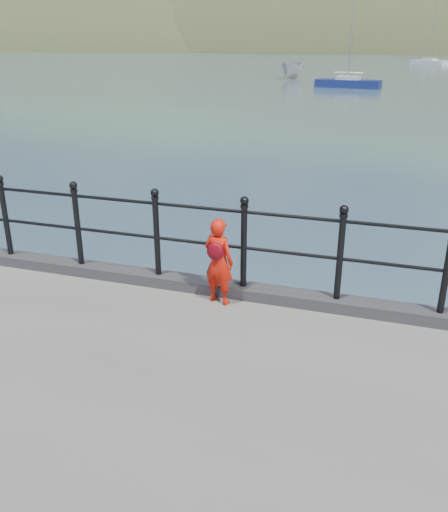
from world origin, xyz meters
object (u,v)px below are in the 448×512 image
(child, at_px, (219,261))
(launch_white, at_px, (292,70))
(sailboat_port, at_px, (348,84))
(railing, at_px, (199,232))
(sailboat_deep, at_px, (429,63))

(child, relative_size, launch_white, 0.23)
(child, height_order, sailboat_port, sailboat_port)
(railing, height_order, sailboat_deep, sailboat_deep)
(child, relative_size, sailboat_port, 0.14)
(sailboat_port, bearing_deg, sailboat_deep, 88.43)
(launch_white, xyz_separation_m, sailboat_deep, (15.11, 40.65, -0.59))
(launch_white, relative_size, sailboat_port, 0.59)
(railing, bearing_deg, sailboat_port, 93.48)
(child, bearing_deg, sailboat_deep, -77.30)
(railing, relative_size, sailboat_deep, 1.90)
(railing, bearing_deg, child, -36.77)
(sailboat_deep, bearing_deg, railing, -53.38)
(child, distance_m, sailboat_deep, 96.12)
(child, bearing_deg, railing, -21.09)
(railing, xyz_separation_m, sailboat_deep, (5.34, 95.72, -1.48))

